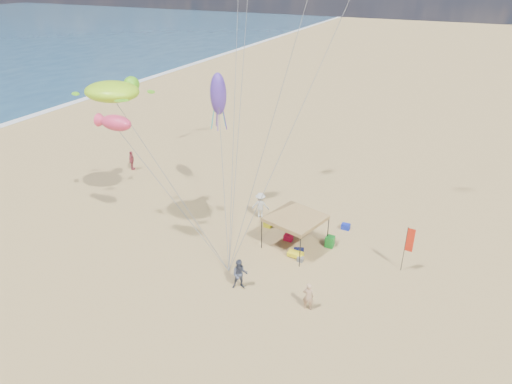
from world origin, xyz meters
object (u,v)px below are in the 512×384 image
cooler_blue (346,227)px  person_near_b (240,274)px  chair_yellow (268,222)px  canopy_tent (296,204)px  cooler_red (288,238)px  beach_cart (295,254)px  feather_flag (409,242)px  person_near_a (308,296)px  person_far_a (132,160)px  person_near_c (260,205)px  chair_green (330,241)px

cooler_blue → person_near_b: size_ratio=0.31×
chair_yellow → person_near_b: size_ratio=0.40×
canopy_tent → chair_yellow: size_ratio=7.94×
cooler_red → beach_cart: (1.07, -1.52, 0.01)m
feather_flag → chair_yellow: size_ratio=4.07×
cooler_red → person_near_b: 5.53m
person_near_a → person_far_a: 21.68m
canopy_tent → person_near_b: canopy_tent is taller
person_near_a → person_near_c: size_ratio=0.84×
feather_flag → beach_cart: bearing=-167.2°
cooler_red → person_near_b: bearing=-95.9°
feather_flag → person_far_a: (-23.08, 4.66, -1.09)m
feather_flag → chair_green: (-4.53, 0.61, -1.56)m
chair_yellow → chair_green: bearing=-6.9°
canopy_tent → chair_green: 3.40m
cooler_red → person_far_a: 16.64m
feather_flag → person_near_b: feather_flag is taller
cooler_blue → chair_green: (-0.32, -2.41, 0.16)m
feather_flag → chair_yellow: (-8.92, 1.14, -1.56)m
cooler_red → beach_cart: cooler_red is taller
feather_flag → person_near_a: (-3.83, -5.30, -1.14)m
person_far_a → chair_green: bearing=-123.9°
person_far_a → cooler_red: bearing=-127.3°
person_near_c → feather_flag: bearing=152.0°
feather_flag → person_near_a: size_ratio=1.84×
cooler_blue → beach_cart: 4.74m
canopy_tent → person_near_a: size_ratio=3.59×
beach_cart → person_far_a: 18.11m
person_near_c → person_near_b: bearing=90.5°
beach_cart → person_near_c: person_near_c is taller
person_near_c → person_far_a: 13.46m
person_near_c → person_far_a: size_ratio=1.13×
chair_yellow → beach_cart: chair_yellow is taller
feather_flag → cooler_red: bearing=178.8°
beach_cart → cooler_blue: bearing=67.6°
chair_yellow → person_near_c: (-0.97, 0.86, 0.58)m
person_near_a → person_far_a: bearing=-35.5°
feather_flag → beach_cart: feather_flag is taller
person_far_a → chair_yellow: bearing=-125.5°
chair_yellow → person_near_c: 1.42m
cooler_red → person_near_a: size_ratio=0.35×
canopy_tent → beach_cart: 2.96m
beach_cart → person_near_a: person_near_a is taller
feather_flag → cooler_red: 7.29m
cooler_blue → person_far_a: (-18.87, 1.65, 0.63)m
chair_yellow → beach_cart: bearing=-40.8°
feather_flag → chair_green: feather_flag is taller
canopy_tent → person_near_a: (2.64, -4.92, -2.19)m
chair_yellow → feather_flag: bearing=-7.3°
chair_yellow → person_near_a: 8.22m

